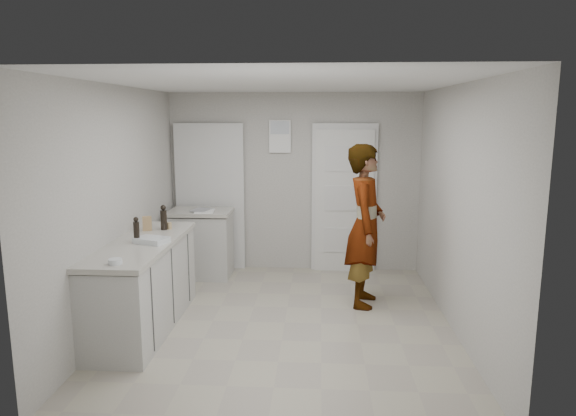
# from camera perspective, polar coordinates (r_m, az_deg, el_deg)

# --- Properties ---
(ground) EXTENTS (4.00, 4.00, 0.00)m
(ground) POSITION_cam_1_polar(r_m,az_deg,el_deg) (5.63, -0.36, -12.61)
(ground) COLOR #AEA792
(ground) RESTS_ON ground
(room_shell) EXTENTS (4.00, 4.00, 4.00)m
(room_shell) POSITION_cam_1_polar(r_m,az_deg,el_deg) (7.24, -0.69, 1.02)
(room_shell) COLOR #A3A19A
(room_shell) RESTS_ON ground
(main_counter) EXTENTS (0.64, 1.96, 0.93)m
(main_counter) POSITION_cam_1_polar(r_m,az_deg,el_deg) (5.58, -15.71, -8.55)
(main_counter) COLOR silver
(main_counter) RESTS_ON ground
(side_counter) EXTENTS (0.84, 0.61, 0.93)m
(side_counter) POSITION_cam_1_polar(r_m,az_deg,el_deg) (7.13, -9.60, -4.16)
(side_counter) COLOR silver
(side_counter) RESTS_ON ground
(person) EXTENTS (0.55, 0.74, 1.87)m
(person) POSITION_cam_1_polar(r_m,az_deg,el_deg) (5.96, 8.61, -1.97)
(person) COLOR silver
(person) RESTS_ON ground
(cake_mix_box) EXTENTS (0.11, 0.07, 0.16)m
(cake_mix_box) POSITION_cam_1_polar(r_m,az_deg,el_deg) (5.90, -15.38, -1.67)
(cake_mix_box) COLOR #A88454
(cake_mix_box) RESTS_ON main_counter
(spice_jar) EXTENTS (0.05, 0.05, 0.08)m
(spice_jar) POSITION_cam_1_polar(r_m,az_deg,el_deg) (5.93, -13.03, -1.93)
(spice_jar) COLOR tan
(spice_jar) RESTS_ON main_counter
(oil_cruet_a) EXTENTS (0.07, 0.07, 0.28)m
(oil_cruet_a) POSITION_cam_1_polar(r_m,az_deg,el_deg) (5.89, -13.65, -1.08)
(oil_cruet_a) COLOR black
(oil_cruet_a) RESTS_ON main_counter
(oil_cruet_b) EXTENTS (0.06, 0.06, 0.27)m
(oil_cruet_b) POSITION_cam_1_polar(r_m,az_deg,el_deg) (5.36, -16.49, -2.41)
(oil_cruet_b) COLOR black
(oil_cruet_b) RESTS_ON main_counter
(baking_dish) EXTENTS (0.36, 0.31, 0.05)m
(baking_dish) POSITION_cam_1_polar(r_m,az_deg,el_deg) (5.35, -14.91, -3.49)
(baking_dish) COLOR silver
(baking_dish) RESTS_ON main_counter
(egg_bowl) EXTENTS (0.12, 0.12, 0.05)m
(egg_bowl) POSITION_cam_1_polar(r_m,az_deg,el_deg) (4.69, -18.65, -5.65)
(egg_bowl) COLOR silver
(egg_bowl) RESTS_ON main_counter
(papers) EXTENTS (0.28, 0.35, 0.01)m
(papers) POSITION_cam_1_polar(r_m,az_deg,el_deg) (6.91, -9.27, -0.36)
(papers) COLOR white
(papers) RESTS_ON side_counter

